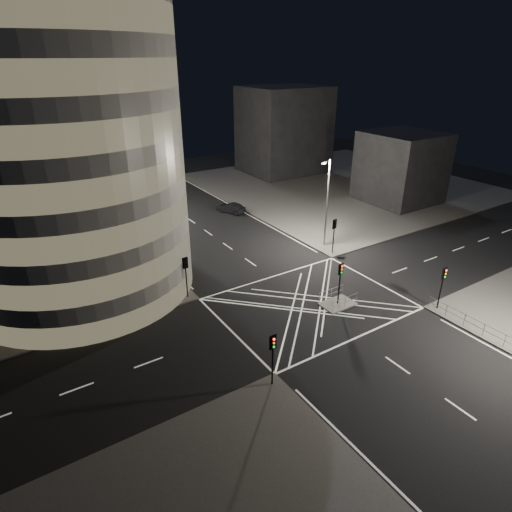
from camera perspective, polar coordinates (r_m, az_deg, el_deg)
ground at (r=38.94m, az=7.14°, el=-6.31°), size 120.00×120.00×0.00m
sidewalk_far_right at (r=75.50m, az=11.31°, el=9.34°), size 42.00×42.00×0.15m
central_island at (r=39.13m, az=10.82°, el=-6.30°), size 3.00×2.00×0.15m
building_right_far at (r=81.71m, az=3.70°, el=16.42°), size 14.00×12.00×15.00m
building_right_near at (r=67.82m, az=18.76°, el=11.14°), size 10.00×10.00×10.00m
building_far_end at (r=85.68m, az=-21.32°, el=16.16°), size 18.00×8.00×18.00m
tree_a at (r=39.30m, az=-13.08°, el=0.59°), size 3.96×3.96×6.43m
tree_b at (r=44.21m, az=-15.98°, el=4.61°), size 4.94×4.94×8.08m
tree_c at (r=49.98m, az=-18.01°, el=5.68°), size 3.79×3.79×6.57m
tree_d at (r=55.32m, az=-19.88°, el=8.17°), size 4.56×4.56×7.84m
tree_e at (r=61.28m, az=-21.15°, el=8.47°), size 3.55×3.55×6.16m
traffic_signal_fl at (r=38.56m, az=-9.37°, el=-1.84°), size 0.55×0.22×4.00m
traffic_signal_nl at (r=28.38m, az=2.24°, el=-12.50°), size 0.55×0.22×4.00m
traffic_signal_fr at (r=47.48m, az=10.37°, el=3.44°), size 0.55×0.22×4.00m
traffic_signal_nr at (r=39.66m, az=23.65°, el=-2.98°), size 0.55×0.22×4.00m
traffic_signal_island at (r=37.74m, az=11.17°, el=-2.62°), size 0.55×0.22×4.00m
street_lamp_left_near at (r=41.76m, az=-13.35°, el=3.93°), size 1.25×0.25×10.00m
street_lamp_left_far at (r=58.32m, az=-19.64°, el=9.24°), size 1.25×0.25×10.00m
street_lamp_right_far at (r=48.52m, az=9.42°, el=7.29°), size 1.25×0.25×10.00m
railing_near_right at (r=38.19m, az=29.15°, el=-9.21°), size 0.06×11.70×1.10m
railing_island_south at (r=38.28m, az=11.81°, el=-6.08°), size 2.80×0.06×1.10m
railing_island_north at (r=39.37m, az=10.01°, el=-4.96°), size 2.80×0.06×1.10m
sedan at (r=60.52m, az=-3.36°, el=6.41°), size 3.01×4.40×1.37m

